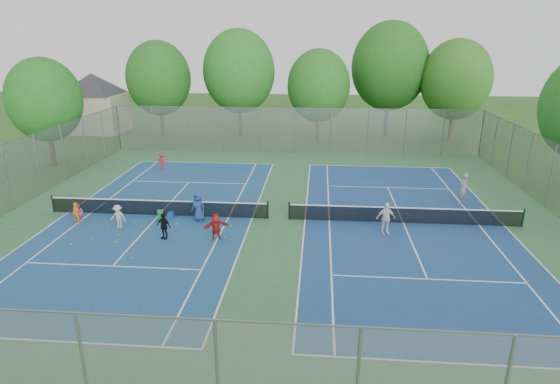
# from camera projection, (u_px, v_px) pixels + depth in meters

# --- Properties ---
(ground) EXTENTS (120.00, 120.00, 0.00)m
(ground) POSITION_uv_depth(u_px,v_px,m) (279.00, 219.00, 26.68)
(ground) COLOR #2A591C
(ground) RESTS_ON ground
(court_pad) EXTENTS (32.00, 32.00, 0.01)m
(court_pad) POSITION_uv_depth(u_px,v_px,m) (279.00, 219.00, 26.68)
(court_pad) COLOR #31683D
(court_pad) RESTS_ON ground
(court_left) EXTENTS (10.97, 23.77, 0.01)m
(court_left) POSITION_uv_depth(u_px,v_px,m) (159.00, 215.00, 27.24)
(court_left) COLOR navy
(court_left) RESTS_ON court_pad
(court_right) EXTENTS (10.97, 23.77, 0.01)m
(court_right) POSITION_uv_depth(u_px,v_px,m) (403.00, 223.00, 26.12)
(court_right) COLOR navy
(court_right) RESTS_ON court_pad
(net_left) EXTENTS (12.87, 0.10, 0.91)m
(net_left) POSITION_uv_depth(u_px,v_px,m) (158.00, 208.00, 27.10)
(net_left) COLOR black
(net_left) RESTS_ON ground
(net_right) EXTENTS (12.87, 0.10, 0.91)m
(net_right) POSITION_uv_depth(u_px,v_px,m) (404.00, 215.00, 25.98)
(net_right) COLOR black
(net_right) RESTS_ON ground
(fence_north) EXTENTS (32.00, 0.10, 4.00)m
(fence_north) POSITION_uv_depth(u_px,v_px,m) (294.00, 131.00, 41.16)
(fence_north) COLOR gray
(fence_north) RESTS_ON ground
(fence_west) EXTENTS (0.10, 32.00, 4.00)m
(fence_west) POSITION_uv_depth(u_px,v_px,m) (6.00, 179.00, 27.34)
(fence_west) COLOR gray
(fence_west) RESTS_ON ground
(house) EXTENTS (11.03, 11.03, 7.30)m
(house) POSITION_uv_depth(u_px,v_px,m) (93.00, 92.00, 49.79)
(house) COLOR #B7A88C
(house) RESTS_ON ground
(tree_nw) EXTENTS (6.40, 6.40, 9.58)m
(tree_nw) POSITION_uv_depth(u_px,v_px,m) (158.00, 78.00, 46.72)
(tree_nw) COLOR #443326
(tree_nw) RESTS_ON ground
(tree_nl) EXTENTS (7.20, 7.20, 10.69)m
(tree_nl) POSITION_uv_depth(u_px,v_px,m) (239.00, 71.00, 46.81)
(tree_nl) COLOR #443326
(tree_nl) RESTS_ON ground
(tree_nc) EXTENTS (6.00, 6.00, 8.85)m
(tree_nc) POSITION_uv_depth(u_px,v_px,m) (319.00, 86.00, 44.65)
(tree_nc) COLOR #443326
(tree_nc) RESTS_ON ground
(tree_nr) EXTENTS (7.60, 7.60, 11.42)m
(tree_nr) POSITION_uv_depth(u_px,v_px,m) (390.00, 66.00, 46.39)
(tree_nr) COLOR #443326
(tree_nr) RESTS_ON ground
(tree_ne) EXTENTS (6.60, 6.60, 9.77)m
(tree_ne) POSITION_uv_depth(u_px,v_px,m) (456.00, 80.00, 44.36)
(tree_ne) COLOR #443326
(tree_ne) RESTS_ON ground
(tree_side_w) EXTENTS (5.60, 5.60, 8.47)m
(tree_side_w) POSITION_uv_depth(u_px,v_px,m) (44.00, 100.00, 35.99)
(tree_side_w) COLOR #443326
(tree_side_w) RESTS_ON ground
(ball_crate) EXTENTS (0.34, 0.34, 0.29)m
(ball_crate) POSITION_uv_depth(u_px,v_px,m) (171.00, 215.00, 26.92)
(ball_crate) COLOR #1643AB
(ball_crate) RESTS_ON ground
(ball_hopper) EXTENTS (0.41, 0.41, 0.61)m
(ball_hopper) POSITION_uv_depth(u_px,v_px,m) (160.00, 215.00, 26.39)
(ball_hopper) COLOR #217C34
(ball_hopper) RESTS_ON ground
(student_a) EXTENTS (0.52, 0.42, 1.24)m
(student_a) POSITION_uv_depth(u_px,v_px,m) (76.00, 213.00, 25.84)
(student_a) COLOR orange
(student_a) RESTS_ON ground
(student_b) EXTENTS (0.53, 0.43, 1.04)m
(student_b) POSITION_uv_depth(u_px,v_px,m) (79.00, 213.00, 26.13)
(student_b) COLOR #EA5B85
(student_b) RESTS_ON ground
(student_c) EXTENTS (0.91, 0.60, 1.32)m
(student_c) POSITION_uv_depth(u_px,v_px,m) (118.00, 217.00, 25.27)
(student_c) COLOR beige
(student_c) RESTS_ON ground
(student_d) EXTENTS (0.89, 0.60, 1.40)m
(student_d) POSITION_uv_depth(u_px,v_px,m) (164.00, 226.00, 23.91)
(student_d) COLOR black
(student_d) RESTS_ON ground
(student_e) EXTENTS (0.94, 0.75, 1.66)m
(student_e) POSITION_uv_depth(u_px,v_px,m) (198.00, 207.00, 26.21)
(student_e) COLOR navy
(student_e) RESTS_ON ground
(student_f) EXTENTS (1.37, 0.91, 1.42)m
(student_f) POSITION_uv_depth(u_px,v_px,m) (216.00, 227.00, 23.82)
(student_f) COLOR red
(student_f) RESTS_ON ground
(child_far_baseline) EXTENTS (0.97, 0.78, 1.31)m
(child_far_baseline) POSITION_uv_depth(u_px,v_px,m) (162.00, 161.00, 36.42)
(child_far_baseline) COLOR red
(child_far_baseline) RESTS_ON ground
(instructor) EXTENTS (0.84, 0.83, 1.96)m
(instructor) POSITION_uv_depth(u_px,v_px,m) (463.00, 189.00, 28.84)
(instructor) COLOR gray
(instructor) RESTS_ON ground
(teen_court_b) EXTENTS (1.08, 0.63, 1.74)m
(teen_court_b) POSITION_uv_depth(u_px,v_px,m) (386.00, 218.00, 24.46)
(teen_court_b) COLOR silver
(teen_court_b) RESTS_ON ground
(tennis_ball_0) EXTENTS (0.07, 0.07, 0.07)m
(tennis_ball_0) POSITION_uv_depth(u_px,v_px,m) (71.00, 245.00, 23.34)
(tennis_ball_0) COLOR #D4E435
(tennis_ball_0) RESTS_ON ground
(tennis_ball_1) EXTENTS (0.07, 0.07, 0.07)m
(tennis_ball_1) POSITION_uv_depth(u_px,v_px,m) (93.00, 239.00, 24.00)
(tennis_ball_1) COLOR #BBCA2F
(tennis_ball_1) RESTS_ON ground
(tennis_ball_2) EXTENTS (0.07, 0.07, 0.07)m
(tennis_ball_2) POSITION_uv_depth(u_px,v_px,m) (108.00, 229.00, 25.17)
(tennis_ball_2) COLOR #CDD631
(tennis_ball_2) RESTS_ON ground
(tennis_ball_3) EXTENTS (0.07, 0.07, 0.07)m
(tennis_ball_3) POSITION_uv_depth(u_px,v_px,m) (225.00, 237.00, 24.20)
(tennis_ball_3) COLOR #C5D331
(tennis_ball_3) RESTS_ON ground
(tennis_ball_4) EXTENTS (0.07, 0.07, 0.07)m
(tennis_ball_4) POSITION_uv_depth(u_px,v_px,m) (135.00, 222.00, 26.22)
(tennis_ball_4) COLOR #ACC62E
(tennis_ball_4) RESTS_ON ground
(tennis_ball_5) EXTENTS (0.07, 0.07, 0.07)m
(tennis_ball_5) POSITION_uv_depth(u_px,v_px,m) (184.00, 271.00, 20.77)
(tennis_ball_5) COLOR #E3F438
(tennis_ball_5) RESTS_ON ground
(tennis_ball_6) EXTENTS (0.07, 0.07, 0.07)m
(tennis_ball_6) POSITION_uv_depth(u_px,v_px,m) (118.00, 235.00, 24.48)
(tennis_ball_6) COLOR #AFCC2F
(tennis_ball_6) RESTS_ON ground
(tennis_ball_7) EXTENTS (0.07, 0.07, 0.07)m
(tennis_ball_7) POSITION_uv_depth(u_px,v_px,m) (133.00, 258.00, 21.91)
(tennis_ball_7) COLOR #ABC72E
(tennis_ball_7) RESTS_ON ground
(tennis_ball_8) EXTENTS (0.07, 0.07, 0.07)m
(tennis_ball_8) POSITION_uv_depth(u_px,v_px,m) (231.00, 226.00, 25.59)
(tennis_ball_8) COLOR yellow
(tennis_ball_8) RESTS_ON ground
(tennis_ball_9) EXTENTS (0.07, 0.07, 0.07)m
(tennis_ball_9) POSITION_uv_depth(u_px,v_px,m) (215.00, 237.00, 24.27)
(tennis_ball_9) COLOR gold
(tennis_ball_9) RESTS_ON ground
(tennis_ball_10) EXTENTS (0.07, 0.07, 0.07)m
(tennis_ball_10) POSITION_uv_depth(u_px,v_px,m) (116.00, 242.00, 23.63)
(tennis_ball_10) COLOR #C1DB33
(tennis_ball_10) RESTS_ON ground
(tennis_ball_11) EXTENTS (0.07, 0.07, 0.07)m
(tennis_ball_11) POSITION_uv_depth(u_px,v_px,m) (176.00, 224.00, 25.86)
(tennis_ball_11) COLOR #C4F037
(tennis_ball_11) RESTS_ON ground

